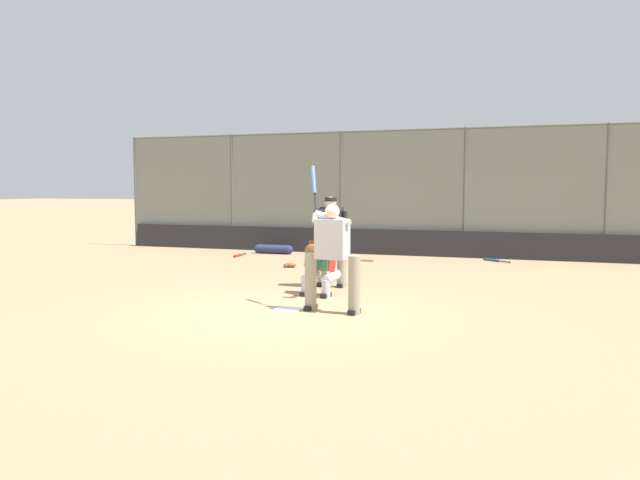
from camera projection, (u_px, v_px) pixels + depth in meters
name	position (u px, v px, depth m)	size (l,w,h in m)	color
ground_plane	(286.00, 311.00, 9.88)	(160.00, 160.00, 0.00)	#9E7F5B
home_plate_marker	(286.00, 310.00, 9.88)	(0.43, 0.43, 0.01)	white
backstop_fence	(401.00, 189.00, 17.92)	(18.12, 0.08, 3.61)	#515651
padding_wall	(400.00, 242.00, 17.95)	(17.68, 0.18, 0.75)	#28282D
bleachers_beyond	(478.00, 234.00, 19.74)	(12.63, 2.50, 1.48)	slate
batter_at_plate	(332.00, 253.00, 9.69)	(1.02, 0.76, 2.30)	gray
catcher_behind_plate	(320.00, 261.00, 11.23)	(0.66, 0.80, 1.22)	#B7B7BC
umpire_home	(331.00, 239.00, 12.15)	(0.72, 0.45, 1.77)	gray
spare_bat_near_backstop	(238.00, 255.00, 17.63)	(0.10, 0.81, 0.07)	black
spare_bat_by_padding	(362.00, 260.00, 16.53)	(0.86, 0.10, 0.07)	black
spare_bat_third_base_side	(493.00, 260.00, 16.46)	(0.73, 0.60, 0.07)	black
fielding_glove_on_dirt	(290.00, 265.00, 15.23)	(0.31, 0.23, 0.11)	brown
equipment_bag_dugout_side	(273.00, 249.00, 18.37)	(1.23, 0.26, 0.26)	navy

